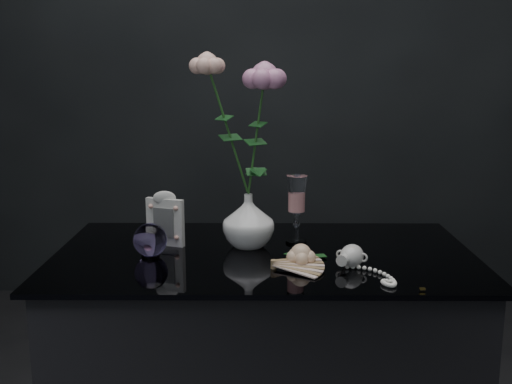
# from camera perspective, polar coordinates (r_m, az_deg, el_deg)

# --- Properties ---
(vase) EXTENTS (0.14, 0.14, 0.14)m
(vase) POSITION_cam_1_polar(r_m,az_deg,el_deg) (1.54, -0.73, -2.75)
(vase) COLOR white
(vase) RESTS_ON table
(wine_glass) EXTENTS (0.07, 0.07, 0.18)m
(wine_glass) POSITION_cam_1_polar(r_m,az_deg,el_deg) (1.58, 3.88, -1.67)
(wine_glass) COLOR white
(wine_glass) RESTS_ON table
(picture_frame) EXTENTS (0.13, 0.11, 0.15)m
(picture_frame) POSITION_cam_1_polar(r_m,az_deg,el_deg) (1.57, -8.65, -2.48)
(picture_frame) COLOR silver
(picture_frame) RESTS_ON table
(paperweight) EXTENTS (0.10, 0.10, 0.08)m
(paperweight) POSITION_cam_1_polar(r_m,az_deg,el_deg) (1.50, -10.04, -4.52)
(paperweight) COLOR #846FB5
(paperweight) RESTS_ON table
(paper_fan) EXTENTS (0.27, 0.23, 0.02)m
(paper_fan) POSITION_cam_1_polar(r_m,az_deg,el_deg) (1.39, 1.69, -6.81)
(paper_fan) COLOR #F3E0C2
(paper_fan) RESTS_ON table
(loose_rose) EXTENTS (0.16, 0.18, 0.05)m
(loose_rose) POSITION_cam_1_polar(r_m,az_deg,el_deg) (1.42, 4.30, -5.96)
(loose_rose) COLOR beige
(loose_rose) RESTS_ON table
(pearl_jar) EXTENTS (0.25, 0.26, 0.06)m
(pearl_jar) POSITION_cam_1_polar(r_m,az_deg,el_deg) (1.42, 9.12, -5.94)
(pearl_jar) COLOR silver
(pearl_jar) RESTS_ON table
(roses) EXTENTS (0.22, 0.13, 0.40)m
(roses) POSITION_cam_1_polar(r_m,az_deg,el_deg) (1.49, -1.38, 7.12)
(roses) COLOR #FFB7A3
(roses) RESTS_ON vase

